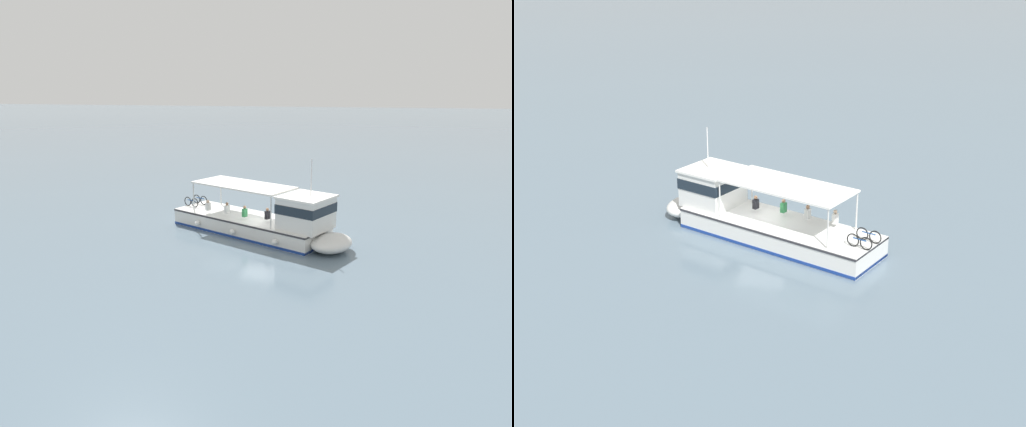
% 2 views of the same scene
% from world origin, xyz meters
% --- Properties ---
extents(ground_plane, '(400.00, 400.00, 0.00)m').
position_xyz_m(ground_plane, '(0.00, 0.00, 0.00)').
color(ground_plane, slate).
extents(ferry_main, '(8.18, 12.82, 5.32)m').
position_xyz_m(ferry_main, '(-0.02, 0.41, 1.02)').
color(ferry_main, white).
rests_on(ferry_main, ground).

